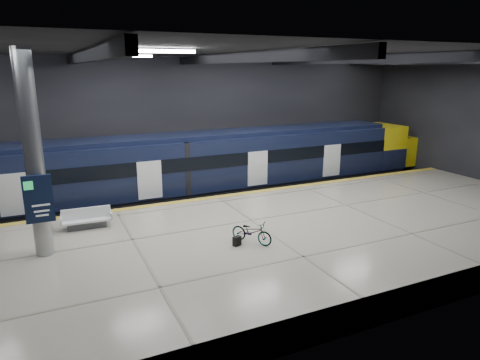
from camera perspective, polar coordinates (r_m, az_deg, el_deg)
ground at (r=19.45m, az=0.19°, el=-7.50°), size 30.00×30.00×0.00m
room_shell at (r=18.09m, az=0.19°, el=9.53°), size 30.10×16.10×8.05m
platform at (r=17.18m, az=3.78°, el=-8.64°), size 30.00×11.00×1.10m
safety_strip at (r=21.46m, az=-2.94°, el=-2.24°), size 30.00×0.40×0.01m
rails at (r=24.22m, az=-5.37°, el=-2.85°), size 30.00×1.52×0.16m
train at (r=24.31m, az=-1.68°, el=2.11°), size 29.40×2.84×3.79m
bench at (r=18.34m, az=-19.74°, el=-5.12°), size 1.98×0.91×0.85m
bicycle at (r=15.79m, az=1.58°, el=-6.91°), size 1.40×1.68×0.86m
pannier_bag at (r=15.64m, az=-0.41°, el=-8.13°), size 0.35×0.28×0.35m
info_column at (r=15.54m, az=-25.78°, el=2.54°), size 0.90×0.78×6.90m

